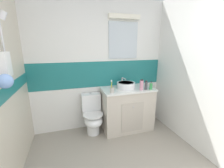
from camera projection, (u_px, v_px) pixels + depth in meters
ground_plane at (120, 167)px, 2.08m from camera, size 3.20×3.48×0.04m
wall_back_tiled at (100, 66)px, 2.91m from camera, size 3.20×0.20×2.50m
wall_right_plain at (209, 74)px, 2.14m from camera, size 0.10×3.48×2.50m
vanity_cabinet at (127, 108)px, 2.95m from camera, size 0.99×0.58×0.85m
sink_basin at (126, 85)px, 2.83m from camera, size 0.35×0.39×0.18m
toilet at (93, 116)px, 2.80m from camera, size 0.37×0.50×0.76m
toothbrush_cup at (112, 89)px, 2.57m from camera, size 0.07×0.07×0.23m
soap_dispenser at (151, 86)px, 2.75m from camera, size 0.06×0.06×0.16m
deodorant_spray_can at (146, 85)px, 2.74m from camera, size 0.05×0.05×0.17m
mouthwash_bottle at (142, 85)px, 2.71m from camera, size 0.07×0.07×0.20m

